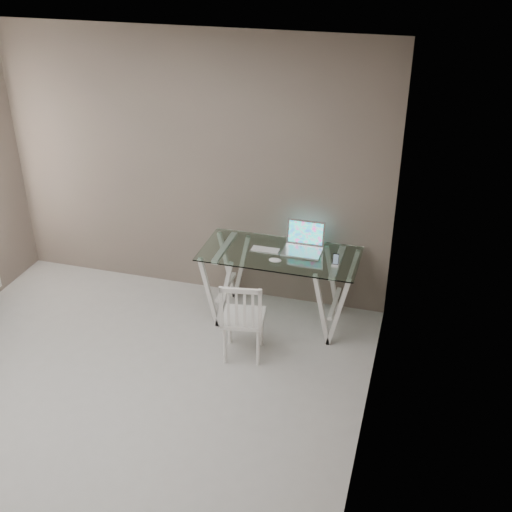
{
  "coord_description": "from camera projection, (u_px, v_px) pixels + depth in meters",
  "views": [
    {
      "loc": [
        2.25,
        -3.35,
        3.62
      ],
      "look_at": [
        0.85,
        1.55,
        0.85
      ],
      "focal_mm": 45.0,
      "sensor_mm": 36.0,
      "label": 1
    }
  ],
  "objects": [
    {
      "name": "chair",
      "position": [
        242.0,
        317.0,
        5.65
      ],
      "size": [
        0.43,
        0.43,
        0.81
      ],
      "rotation": [
        0.0,
        0.0,
        0.17
      ],
      "color": "white",
      "rests_on": "ground"
    },
    {
      "name": "phone_dock",
      "position": [
        336.0,
        263.0,
        5.84
      ],
      "size": [
        0.06,
        0.06,
        0.12
      ],
      "color": "white",
      "rests_on": "desk"
    },
    {
      "name": "mouse",
      "position": [
        275.0,
        260.0,
        5.91
      ],
      "size": [
        0.12,
        0.07,
        0.04
      ],
      "primitive_type": "ellipsoid",
      "color": "silver",
      "rests_on": "desk"
    },
    {
      "name": "room",
      "position": [
        63.0,
        230.0,
        4.31
      ],
      "size": [
        4.5,
        4.52,
        2.71
      ],
      "color": "#ADABA6",
      "rests_on": "ground"
    },
    {
      "name": "laptop",
      "position": [
        304.0,
        244.0,
        6.11
      ],
      "size": [
        0.37,
        0.31,
        0.26
      ],
      "color": "silver",
      "rests_on": "desk"
    },
    {
      "name": "desk",
      "position": [
        279.0,
        286.0,
        6.24
      ],
      "size": [
        1.5,
        0.7,
        0.75
      ],
      "color": "silver",
      "rests_on": "ground"
    },
    {
      "name": "keyboard",
      "position": [
        265.0,
        250.0,
        6.12
      ],
      "size": [
        0.28,
        0.12,
        0.01
      ],
      "primitive_type": "cube",
      "color": "silver",
      "rests_on": "desk"
    }
  ]
}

